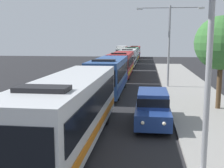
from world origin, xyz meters
TOP-DOWN VIEW (x-y plane):
  - bus_lead at (-1.30, 12.17)m, footprint 2.58×11.40m
  - bus_second_in_line at (-1.30, 24.75)m, footprint 2.58×10.49m
  - bus_middle at (-1.30, 36.72)m, footprint 2.58×12.30m
  - bus_fourth_in_line at (-1.30, 49.96)m, footprint 2.58×11.11m
  - bus_rear at (-1.30, 62.39)m, footprint 2.58×12.03m
  - bus_tail_end at (-1.30, 75.42)m, footprint 2.58×11.79m
  - white_suv at (2.40, 15.57)m, footprint 1.86×4.85m
  - box_truck_oncoming at (-4.60, 72.41)m, footprint 2.35×7.88m
  - streetlamp_near at (4.10, 9.82)m, footprint 5.10×0.28m
  - streetlamp_mid at (4.10, 27.99)m, footprint 6.31×0.28m
  - roadside_tree at (6.83, 19.30)m, footprint 3.52×3.52m

SIDE VIEW (x-z plane):
  - white_suv at x=2.40m, z-range 0.08..1.98m
  - bus_second_in_line at x=-1.30m, z-range 0.08..3.29m
  - bus_fourth_in_line at x=-1.30m, z-range 0.09..3.30m
  - bus_lead at x=-1.30m, z-range 0.09..3.30m
  - bus_tail_end at x=-1.30m, z-range 0.09..3.30m
  - bus_rear at x=-1.30m, z-range 0.09..3.30m
  - bus_middle at x=-1.30m, z-range 0.09..3.30m
  - box_truck_oncoming at x=-4.60m, z-range 0.14..3.29m
  - roadside_tree at x=6.83m, z-range 1.43..7.55m
  - streetlamp_near at x=4.10m, z-range 1.00..8.71m
  - streetlamp_mid at x=4.10m, z-range 1.09..8.88m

